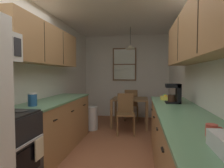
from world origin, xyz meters
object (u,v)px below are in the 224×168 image
at_px(dining_chair_far, 131,103).
at_px(trash_bin, 92,118).
at_px(coffee_maker, 175,93).
at_px(fruit_bowl, 168,98).
at_px(dining_chair_near, 126,111).
at_px(mug_by_coffeemaker, 212,130).
at_px(storage_canister, 32,99).
at_px(dining_table, 130,103).
at_px(stove_range, 1,155).

relative_size(dining_chair_far, trash_bin, 1.63).
height_order(dining_chair_far, coffee_maker, coffee_maker).
xyz_separation_m(dining_chair_far, fruit_bowl, (0.75, -2.05, 0.44)).
bearing_deg(coffee_maker, dining_chair_near, 125.06).
height_order(trash_bin, coffee_maker, coffee_maker).
bearing_deg(mug_by_coffeemaker, dining_chair_far, 101.44).
distance_m(coffee_maker, fruit_bowl, 0.42).
relative_size(dining_chair_far, fruit_bowl, 3.56).
height_order(trash_bin, storage_canister, storage_canister).
bearing_deg(coffee_maker, mug_by_coffeemaker, -90.03).
distance_m(dining_table, mug_by_coffeemaker, 3.51).
xyz_separation_m(dining_table, fruit_bowl, (0.75, -1.45, 0.33)).
xyz_separation_m(dining_table, mug_by_coffeemaker, (0.81, -3.40, 0.34)).
distance_m(stove_range, dining_chair_near, 2.69).
relative_size(storage_canister, coffee_maker, 0.61).
xyz_separation_m(dining_table, storage_canister, (-1.20, -2.43, 0.38)).
height_order(stove_range, dining_table, stove_range).
height_order(dining_chair_near, coffee_maker, coffee_maker).
xyz_separation_m(trash_bin, coffee_maker, (1.71, -1.39, 0.78)).
distance_m(dining_table, fruit_bowl, 1.66).
xyz_separation_m(dining_table, dining_chair_far, (-0.00, 0.61, -0.11)).
bearing_deg(mug_by_coffeemaker, stove_range, 169.98).
distance_m(stove_range, dining_table, 3.27).
bearing_deg(dining_chair_near, trash_bin, 169.83).
relative_size(dining_chair_near, storage_canister, 4.91).
xyz_separation_m(stove_range, dining_chair_near, (1.13, 2.44, 0.03)).
relative_size(trash_bin, coffee_maker, 1.85).
distance_m(dining_table, dining_chair_near, 0.62).
bearing_deg(mug_by_coffeemaker, fruit_bowl, 91.67).
distance_m(storage_canister, fruit_bowl, 2.18).
relative_size(dining_chair_near, trash_bin, 1.63).
distance_m(dining_chair_near, dining_chair_far, 1.21).
distance_m(dining_chair_far, storage_canister, 3.30).
bearing_deg(trash_bin, fruit_bowl, -31.03).
bearing_deg(storage_canister, coffee_maker, 16.34).
xyz_separation_m(stove_range, storage_canister, (-0.01, 0.61, 0.52)).
bearing_deg(trash_bin, dining_chair_near, -10.17).
height_order(stove_range, coffee_maker, coffee_maker).
bearing_deg(dining_table, mug_by_coffeemaker, -76.64).
bearing_deg(mug_by_coffeemaker, coffee_maker, 89.97).
distance_m(dining_chair_near, storage_canister, 2.21).
bearing_deg(dining_table, fruit_bowl, -62.63).
distance_m(stove_range, coffee_maker, 2.41).
bearing_deg(fruit_bowl, dining_chair_far, 110.13).
xyz_separation_m(dining_chair_far, coffee_maker, (0.81, -2.45, 0.56)).
distance_m(trash_bin, mug_by_coffeemaker, 3.46).
bearing_deg(dining_chair_near, dining_table, 84.33).
bearing_deg(fruit_bowl, storage_canister, -153.25).
height_order(dining_chair_far, fruit_bowl, fruit_bowl).
distance_m(coffee_maker, mug_by_coffeemaker, 1.56).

